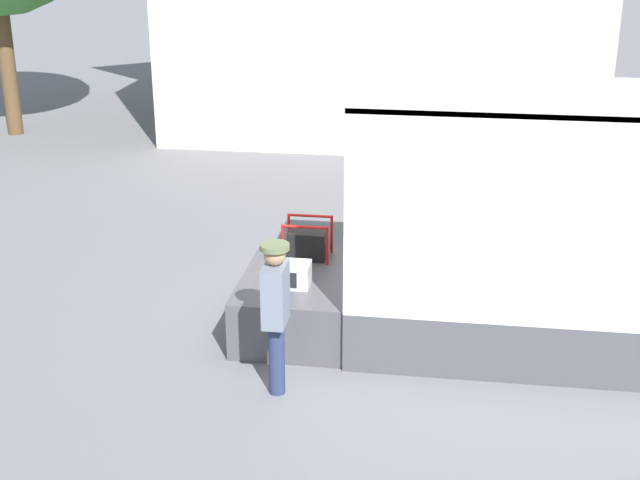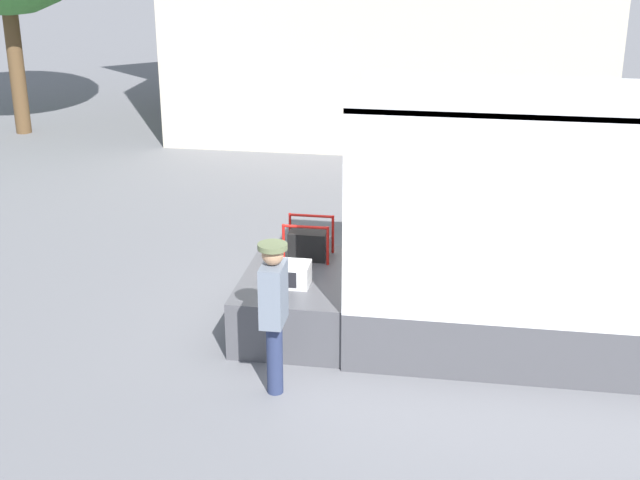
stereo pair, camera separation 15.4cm
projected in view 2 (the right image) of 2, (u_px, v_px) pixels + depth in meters
name	position (u px, v px, depth m)	size (l,w,h in m)	color
ground_plane	(353.00, 329.00, 11.39)	(160.00, 160.00, 0.00)	slate
tailgate_deck	(299.00, 300.00, 11.36)	(1.39, 2.11, 0.72)	#4C4C51
microwave	(291.00, 274.00, 10.86)	(0.46, 0.37, 0.29)	white
portable_generator	(310.00, 243.00, 11.70)	(0.62, 0.48, 0.52)	black
worker_person	(274.00, 303.00, 9.54)	(0.32, 0.44, 1.77)	navy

